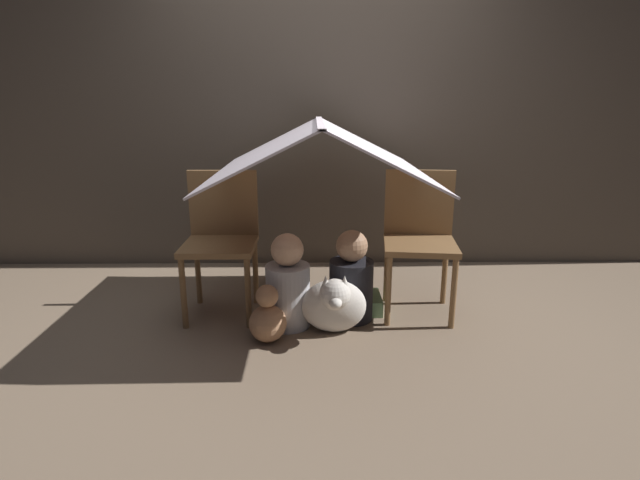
% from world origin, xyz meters
% --- Properties ---
extents(ground_plane, '(8.80, 8.80, 0.00)m').
position_xyz_m(ground_plane, '(0.00, 0.00, 0.00)').
color(ground_plane, '#7A6651').
extents(wall_back, '(7.00, 0.05, 2.50)m').
position_xyz_m(wall_back, '(0.00, 1.31, 1.25)').
color(wall_back, '#4C4238').
rests_on(wall_back, ground_plane).
extents(chair_left, '(0.44, 0.44, 0.90)m').
position_xyz_m(chair_left, '(-0.62, 0.32, 0.51)').
color(chair_left, brown).
rests_on(chair_left, ground_plane).
extents(chair_right, '(0.49, 0.49, 0.90)m').
position_xyz_m(chair_right, '(0.63, 0.32, 0.51)').
color(chair_right, brown).
rests_on(chair_right, ground_plane).
extents(sheet_canopy, '(1.24, 1.52, 0.32)m').
position_xyz_m(sheet_canopy, '(0.00, 0.25, 1.05)').
color(sheet_canopy, silver).
extents(person_front, '(0.26, 0.26, 0.58)m').
position_xyz_m(person_front, '(-0.19, 0.08, 0.25)').
color(person_front, '#B2B2B7').
rests_on(person_front, ground_plane).
extents(person_second, '(0.27, 0.27, 0.57)m').
position_xyz_m(person_second, '(0.19, 0.18, 0.25)').
color(person_second, black).
rests_on(person_second, ground_plane).
extents(dog, '(0.38, 0.36, 0.40)m').
position_xyz_m(dog, '(0.08, -0.03, 0.19)').
color(dog, silver).
rests_on(dog, ground_plane).
extents(floor_cushion, '(0.34, 0.27, 0.10)m').
position_xyz_m(floor_cushion, '(0.23, 0.31, 0.05)').
color(floor_cushion, '#7FB27F').
rests_on(floor_cushion, ground_plane).
extents(plush_toy, '(0.21, 0.21, 0.34)m').
position_xyz_m(plush_toy, '(-0.30, -0.12, 0.14)').
color(plush_toy, tan).
rests_on(plush_toy, ground_plane).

